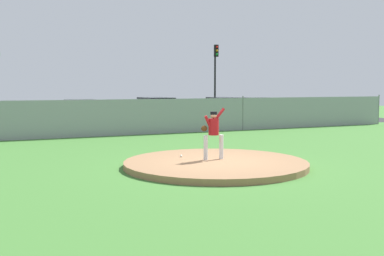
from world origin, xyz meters
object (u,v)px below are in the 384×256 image
at_px(parked_car_charcoal, 156,113).
at_px(parked_car_red, 3,117).
at_px(baseball, 181,156).
at_px(traffic_light_far, 216,69).
at_px(pitcher_youth, 213,130).
at_px(parked_car_navy, 224,111).
at_px(traffic_cone_orange, 208,124).
at_px(parked_car_silver, 82,115).
at_px(parked_car_champagne, 262,110).

bearing_deg(parked_car_charcoal, parked_car_red, 177.01).
distance_m(baseball, traffic_light_far, 20.89).
bearing_deg(baseball, traffic_light_far, 59.81).
xyz_separation_m(pitcher_youth, parked_car_navy, (8.08, 14.41, -0.28)).
bearing_deg(pitcher_youth, traffic_cone_orange, 64.44).
bearing_deg(parked_car_red, parked_car_silver, 2.35).
distance_m(parked_car_navy, traffic_light_far, 5.39).
xyz_separation_m(parked_car_champagne, traffic_cone_orange, (-5.57, -2.98, -0.54)).
xyz_separation_m(parked_car_silver, traffic_light_far, (10.91, 4.16, 2.97)).
distance_m(parked_car_champagne, parked_car_red, 16.54).
distance_m(parked_car_navy, parked_car_red, 13.66).
xyz_separation_m(parked_car_navy, parked_car_red, (-13.66, -0.10, -0.04)).
bearing_deg(parked_car_charcoal, parked_car_navy, 6.35).
bearing_deg(parked_car_champagne, parked_car_silver, 178.87).
height_order(baseball, traffic_light_far, traffic_light_far).
xyz_separation_m(baseball, parked_car_silver, (-0.55, 13.63, 0.58)).
distance_m(parked_car_silver, parked_car_red, 4.31).
bearing_deg(parked_car_champagne, traffic_cone_orange, -151.85).
relative_size(pitcher_youth, parked_car_navy, 0.35).
height_order(baseball, parked_car_red, parked_car_red).
xyz_separation_m(parked_car_silver, parked_car_red, (-4.31, -0.18, -0.02)).
bearing_deg(parked_car_navy, parked_car_charcoal, -173.65).
height_order(parked_car_navy, traffic_light_far, traffic_light_far).
bearing_deg(parked_car_navy, pitcher_youth, -119.26).
height_order(pitcher_youth, parked_car_navy, pitcher_youth).
xyz_separation_m(pitcher_youth, parked_car_champagne, (10.96, 14.25, -0.30)).
height_order(parked_car_champagne, parked_car_navy, parked_car_navy).
height_order(parked_car_charcoal, traffic_light_far, traffic_light_far).
xyz_separation_m(parked_car_silver, parked_car_navy, (9.35, -0.07, 0.02)).
xyz_separation_m(parked_car_charcoal, traffic_light_far, (6.55, 4.79, 2.93)).
relative_size(baseball, parked_car_champagne, 0.02).
height_order(pitcher_youth, parked_car_red, pitcher_youth).
bearing_deg(traffic_cone_orange, pitcher_youth, -115.56).
xyz_separation_m(parked_car_champagne, parked_car_silver, (-12.23, 0.24, 0.00)).
bearing_deg(baseball, traffic_cone_orange, 59.61).
height_order(baseball, parked_car_silver, parked_car_silver).
height_order(baseball, parked_car_navy, parked_car_navy).
bearing_deg(parked_car_navy, parked_car_champagne, -3.30).
relative_size(pitcher_youth, parked_car_charcoal, 0.35).
bearing_deg(parked_car_navy, baseball, -122.97).
bearing_deg(parked_car_silver, traffic_light_far, 20.88).
xyz_separation_m(parked_car_champagne, parked_car_red, (-16.54, 0.06, -0.02)).
bearing_deg(parked_car_navy, traffic_cone_orange, -130.50).
xyz_separation_m(baseball, parked_car_charcoal, (3.81, 13.00, 0.63)).
xyz_separation_m(baseball, parked_car_champagne, (11.68, 13.39, 0.58)).
bearing_deg(parked_car_silver, traffic_cone_orange, -25.82).
bearing_deg(traffic_light_far, parked_car_navy, -110.17).
relative_size(traffic_cone_orange, traffic_light_far, 0.10).
bearing_deg(parked_car_red, parked_car_charcoal, -2.99).
xyz_separation_m(pitcher_youth, traffic_light_far, (9.63, 18.65, 2.67)).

